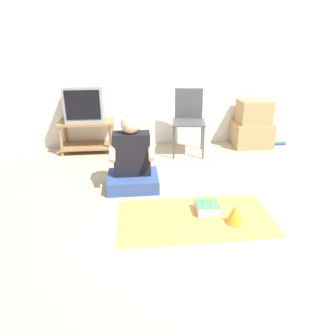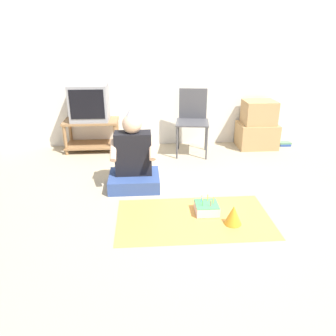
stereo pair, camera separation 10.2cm
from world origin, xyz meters
name	(u,v)px [view 2 (the right image)]	position (x,y,z in m)	size (l,w,h in m)	color
ground_plane	(222,225)	(0.00, 0.00, 0.00)	(16.00, 16.00, 0.00)	tan
wall_back	(190,53)	(0.00, 2.28, 1.27)	(6.40, 0.06, 2.55)	white
tv_stand	(92,132)	(-1.37, 2.05, 0.26)	(0.73, 0.41, 0.43)	#997047
tv	(89,103)	(-1.37, 2.05, 0.67)	(0.50, 0.39, 0.48)	#99999E
folding_chair	(193,117)	(0.00, 1.86, 0.49)	(0.48, 0.48, 0.85)	#4C4C51
cardboard_box_stack	(258,127)	(0.95, 2.01, 0.30)	(0.53, 0.42, 0.66)	tan
book_pile	(284,144)	(1.40, 2.05, 0.02)	(0.17, 0.15, 0.05)	#284793
person_seated	(134,161)	(-0.77, 0.84, 0.28)	(0.53, 0.46, 0.86)	#334C8C
party_cloth	(194,218)	(-0.23, 0.12, 0.00)	(1.37, 0.77, 0.01)	#EFA84C
birthday_cake	(207,208)	(-0.09, 0.21, 0.05)	(0.21, 0.21, 0.15)	silver
party_hat_blue	(233,215)	(0.10, 0.01, 0.09)	(0.15, 0.15, 0.17)	gold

